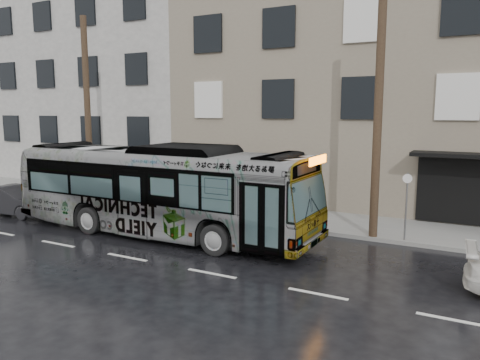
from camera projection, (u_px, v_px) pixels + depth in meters
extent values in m
plane|color=black|center=(174.00, 239.00, 17.21)|extent=(120.00, 120.00, 0.00)
cube|color=gray|center=(237.00, 212.00, 21.46)|extent=(90.00, 3.60, 0.15)
cube|color=gray|center=(388.00, 95.00, 25.11)|extent=(20.00, 12.00, 11.00)
cube|color=#BBB8B1|center=(93.00, 68.00, 36.83)|extent=(26.00, 15.00, 16.00)
cylinder|color=#423221|center=(378.00, 111.00, 16.35)|extent=(0.30, 0.30, 9.00)
cylinder|color=#423221|center=(88.00, 111.00, 22.91)|extent=(0.30, 0.30, 9.00)
cylinder|color=slate|center=(406.00, 207.00, 16.32)|extent=(0.06, 0.06, 2.40)
imported|color=#B2B2B2|center=(159.00, 190.00, 17.60)|extent=(12.34, 2.97, 3.43)
imported|color=black|center=(13.00, 201.00, 21.02)|extent=(4.13, 1.79, 1.32)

